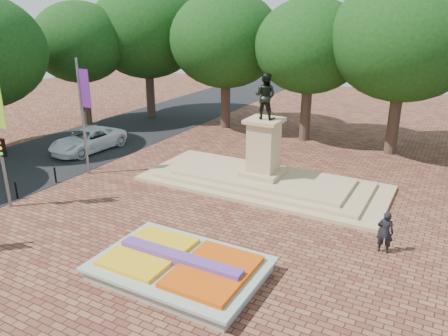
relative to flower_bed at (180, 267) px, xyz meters
name	(u,v)px	position (x,y,z in m)	size (l,w,h in m)	color
ground	(187,246)	(-1.03, 2.00, -0.38)	(90.00, 90.00, 0.00)	brown
asphalt_street	(42,159)	(-16.03, 7.00, -0.37)	(9.00, 90.00, 0.02)	black
flower_bed	(180,267)	(0.00, 0.00, 0.00)	(6.30, 4.30, 0.91)	gray
monument	(263,170)	(-1.03, 10.00, 0.50)	(14.00, 6.00, 6.40)	tan
tree_row_back	(354,54)	(1.31, 20.00, 6.29)	(44.80, 8.80, 10.43)	#3B2A20
van	(88,140)	(-14.64, 9.93, 0.41)	(2.63, 5.70, 1.58)	white
pedestrian	(385,232)	(6.45, 5.52, 0.55)	(0.68, 0.44, 1.85)	black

